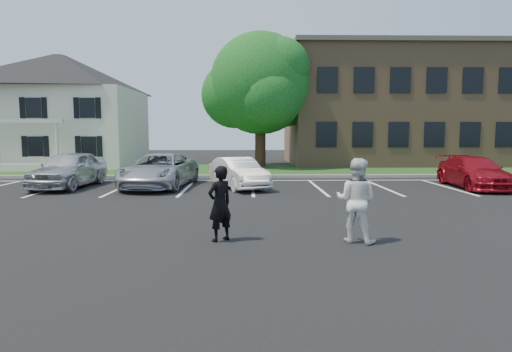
{
  "coord_description": "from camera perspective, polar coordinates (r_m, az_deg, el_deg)",
  "views": [
    {
      "loc": [
        -0.23,
        -10.08,
        2.42
      ],
      "look_at": [
        0.0,
        1.0,
        1.25
      ],
      "focal_mm": 30.0,
      "sensor_mm": 36.0,
      "label": 1
    }
  ],
  "objects": [
    {
      "name": "car_silver_west",
      "position": [
        20.05,
        -23.65,
        0.84
      ],
      "size": [
        2.18,
        4.73,
        1.57
      ],
      "primitive_type": "imported",
      "rotation": [
        0.0,
        0.0,
        -0.07
      ],
      "color": "#BBBBC0",
      "rests_on": "ground"
    },
    {
      "name": "car_red_compact",
      "position": [
        20.54,
        27.08,
        0.46
      ],
      "size": [
        2.11,
        4.68,
        1.33
      ],
      "primitive_type": "imported",
      "rotation": [
        0.0,
        0.0,
        -0.05
      ],
      "color": "maroon",
      "rests_on": "ground"
    },
    {
      "name": "ground_plane",
      "position": [
        10.37,
        0.12,
        -7.47
      ],
      "size": [
        90.0,
        90.0,
        0.0
      ],
      "primitive_type": "plane",
      "color": "black",
      "rests_on": "ground"
    },
    {
      "name": "car_white_sedan",
      "position": [
        18.18,
        -2.37,
        0.42
      ],
      "size": [
        2.81,
        4.16,
        1.3
      ],
      "primitive_type": "imported",
      "rotation": [
        0.0,
        0.0,
        0.4
      ],
      "color": "silver",
      "rests_on": "ground"
    },
    {
      "name": "office_building",
      "position": [
        35.13,
        22.96,
        8.38
      ],
      "size": [
        22.4,
        10.4,
        8.3
      ],
      "color": "olive",
      "rests_on": "ground"
    },
    {
      "name": "stall_lines",
      "position": [
        19.25,
        3.67,
        -1.2
      ],
      "size": [
        34.0,
        5.36,
        0.01
      ],
      "color": "white",
      "rests_on": "ground"
    },
    {
      "name": "man_white_shirt",
      "position": [
        9.54,
        13.19,
        -3.18
      ],
      "size": [
        1.12,
        1.04,
        1.84
      ],
      "primitive_type": "imported",
      "rotation": [
        0.0,
        0.0,
        2.65
      ],
      "color": "white",
      "rests_on": "ground"
    },
    {
      "name": "car_silver_minivan",
      "position": [
        18.92,
        -12.71,
        0.73
      ],
      "size": [
        3.0,
        5.46,
        1.45
      ],
      "primitive_type": "imported",
      "rotation": [
        0.0,
        0.0,
        -0.12
      ],
      "color": "#B5B8BD",
      "rests_on": "ground"
    },
    {
      "name": "grass_strip",
      "position": [
        26.19,
        -0.69,
        0.8
      ],
      "size": [
        44.0,
        8.0,
        0.08
      ],
      "primitive_type": "cube",
      "color": "#224215",
      "rests_on": "ground"
    },
    {
      "name": "curb",
      "position": [
        22.21,
        -0.6,
        -0.04
      ],
      "size": [
        40.0,
        0.3,
        0.15
      ],
      "primitive_type": "cube",
      "color": "gray",
      "rests_on": "ground"
    },
    {
      "name": "man_black_suit",
      "position": [
        9.42,
        -4.83,
        -3.69
      ],
      "size": [
        0.72,
        0.7,
        1.67
      ],
      "primitive_type": "imported",
      "rotation": [
        0.0,
        0.0,
        3.85
      ],
      "color": "black",
      "rests_on": "ground"
    },
    {
      "name": "house",
      "position": [
        32.68,
        -24.45,
        7.95
      ],
      "size": [
        10.3,
        9.22,
        7.6
      ],
      "color": "beige",
      "rests_on": "ground"
    },
    {
      "name": "tree",
      "position": [
        28.59,
        0.76,
        11.9
      ],
      "size": [
        7.8,
        7.2,
        8.8
      ],
      "color": "black",
      "rests_on": "ground"
    }
  ]
}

